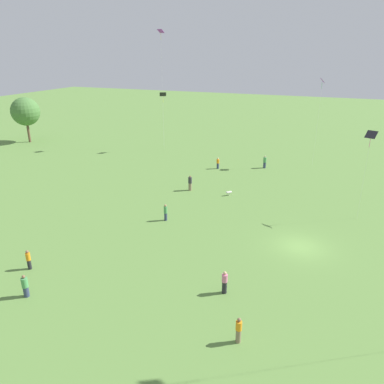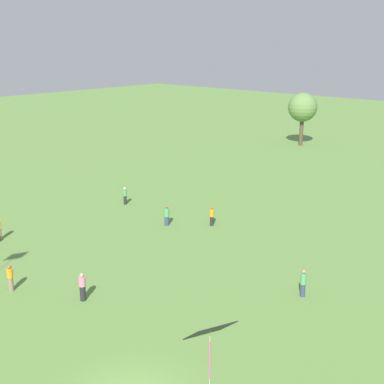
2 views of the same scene
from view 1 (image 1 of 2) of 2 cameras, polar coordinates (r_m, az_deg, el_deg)
name	(u,v)px [view 1 (image 1 of 2)]	position (r m, az deg, el deg)	size (l,w,h in m)	color
ground_plane	(300,247)	(35.13, 16.19, -8.02)	(240.00, 240.00, 0.00)	#5B843D
tree_2	(25,112)	(77.51, -24.05, 11.13)	(5.20, 5.20, 8.37)	brown
person_1	(29,260)	(32.91, -23.65, -9.43)	(0.50, 0.50, 1.68)	#232328
person_3	(239,330)	(23.86, 7.12, -20.17)	(0.49, 0.49, 1.74)	#847056
person_4	(166,212)	(38.46, -4.05, -3.12)	(0.49, 0.49, 1.76)	#333D5B
person_5	(265,162)	(56.66, 11.02, 4.51)	(0.58, 0.58, 1.85)	#333D5B
person_7	(218,163)	(55.44, 3.96, 4.39)	(0.56, 0.56, 1.66)	#333D5B
person_8	(25,286)	(29.66, -24.08, -12.96)	(0.61, 0.61, 1.75)	#333D5B
person_9	(190,183)	(46.57, -0.30, 1.37)	(0.63, 0.63, 1.92)	#847056
person_11	(225,282)	(27.65, 4.98, -13.56)	(0.50, 0.50, 1.77)	#232328
kite_0	(322,85)	(58.15, 19.19, 15.19)	(0.98, 0.78, 12.75)	purple
kite_2	(161,38)	(67.00, -4.76, 22.36)	(1.00, 1.12, 19.65)	purple
kite_3	(371,137)	(40.30, 25.59, 7.55)	(1.09, 1.21, 9.17)	black
kite_4	(163,96)	(64.52, -4.45, 14.40)	(1.26, 1.35, 9.91)	black
dog_0	(229,192)	(45.28, 5.61, -0.07)	(0.70, 0.67, 0.56)	silver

